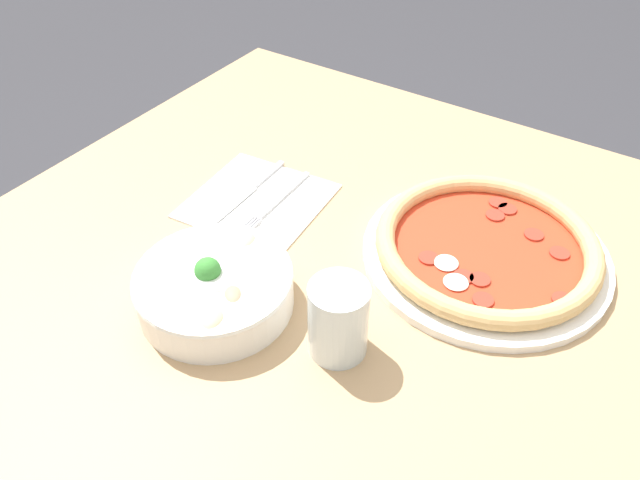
{
  "coord_description": "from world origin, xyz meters",
  "views": [
    {
      "loc": [
        -0.26,
        0.5,
        1.33
      ],
      "look_at": [
        0.08,
        -0.02,
        0.78
      ],
      "focal_mm": 35.0,
      "sensor_mm": 36.0,
      "label": 1
    }
  ],
  "objects_px": {
    "knife": "(249,191)",
    "glass": "(338,319)",
    "fork": "(274,204)",
    "pizza": "(486,248)",
    "bowl": "(214,286)"
  },
  "relations": [
    {
      "from": "knife",
      "to": "glass",
      "type": "distance_m",
      "value": 0.32
    },
    {
      "from": "bowl",
      "to": "glass",
      "type": "bearing_deg",
      "value": -171.69
    },
    {
      "from": "fork",
      "to": "pizza",
      "type": "bearing_deg",
      "value": 100.84
    },
    {
      "from": "pizza",
      "to": "knife",
      "type": "xyz_separation_m",
      "value": [
        0.35,
        0.06,
        -0.01
      ]
    },
    {
      "from": "knife",
      "to": "glass",
      "type": "bearing_deg",
      "value": 55.06
    },
    {
      "from": "fork",
      "to": "glass",
      "type": "xyz_separation_m",
      "value": [
        -0.22,
        0.17,
        0.04
      ]
    },
    {
      "from": "pizza",
      "to": "knife",
      "type": "relative_size",
      "value": 1.66
    },
    {
      "from": "bowl",
      "to": "fork",
      "type": "xyz_separation_m",
      "value": [
        0.06,
        -0.19,
        -0.02
      ]
    },
    {
      "from": "fork",
      "to": "glass",
      "type": "relative_size",
      "value": 1.98
    },
    {
      "from": "knife",
      "to": "bowl",
      "type": "bearing_deg",
      "value": 26.68
    },
    {
      "from": "fork",
      "to": "bowl",
      "type": "bearing_deg",
      "value": 14.6
    },
    {
      "from": "knife",
      "to": "glass",
      "type": "xyz_separation_m",
      "value": [
        -0.27,
        0.18,
        0.04
      ]
    },
    {
      "from": "pizza",
      "to": "glass",
      "type": "height_order",
      "value": "glass"
    },
    {
      "from": "fork",
      "to": "knife",
      "type": "distance_m",
      "value": 0.05
    },
    {
      "from": "knife",
      "to": "glass",
      "type": "height_order",
      "value": "glass"
    }
  ]
}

